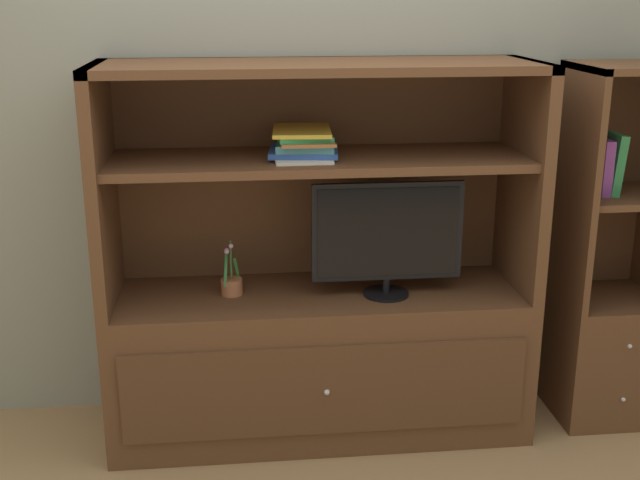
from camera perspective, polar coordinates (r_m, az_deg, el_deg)
ground_plane at (r=3.47m, az=0.66°, el=-16.06°), size 8.00×8.00×0.00m
painted_rear_wall at (r=3.69m, az=-0.69°, el=9.32°), size 6.00×0.10×2.80m
media_console at (r=3.59m, az=-0.10°, el=-5.77°), size 1.81×0.61×1.63m
tv_monitor at (r=3.42m, az=4.75°, el=0.31°), size 0.64×0.20×0.49m
potted_plant at (r=3.51m, az=-6.21°, el=-3.10°), size 0.09×0.10×0.24m
magazine_stack at (r=3.35m, az=-1.16°, el=6.80°), size 0.31×0.36×0.12m
bookshelf_tall at (r=3.95m, az=19.49°, el=-4.23°), size 0.46×0.47×1.61m
upright_book_row at (r=3.72m, az=19.13°, el=4.98°), size 0.15×0.16×0.27m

